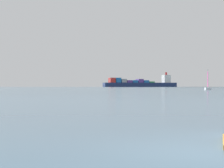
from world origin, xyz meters
name	(u,v)px	position (x,y,z in m)	size (l,w,h in m)	color
ground_plane	(207,153)	(0.00, 0.00, 0.00)	(4000.00, 4000.00, 0.00)	#476B84
cargo_ship	(139,83)	(-249.60, 863.95, 7.71)	(151.08, 107.57, 31.93)	navy
small_sailboat	(208,88)	(-20.01, 168.56, 0.84)	(3.69, 7.02, 8.70)	white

